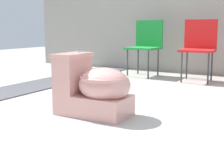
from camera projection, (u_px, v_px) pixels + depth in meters
The scene contains 7 objects.
ground_plane at pixel (90, 115), 2.60m from camera, with size 14.00×14.00×0.00m, color #A8A59E.
gravel_strip at pixel (21, 89), 3.68m from camera, with size 0.56×8.00×0.01m, color #4C4C51.
toilet at pixel (94, 89), 2.57m from camera, with size 0.64×0.40×0.52m.
folding_chair_left at pixel (146, 42), 4.70m from camera, with size 0.46×0.46×0.83m.
folding_chair_middle at pixel (199, 43), 4.23m from camera, with size 0.48×0.48×0.83m.
boulder_near at pixel (66, 69), 4.52m from camera, with size 0.44×0.40×0.26m, color #B7B2AD.
boulder_far at pixel (74, 74), 4.34m from camera, with size 0.28×0.23×0.17m, color gray.
Camera 1 is at (1.42, -2.09, 0.71)m, focal length 50.00 mm.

